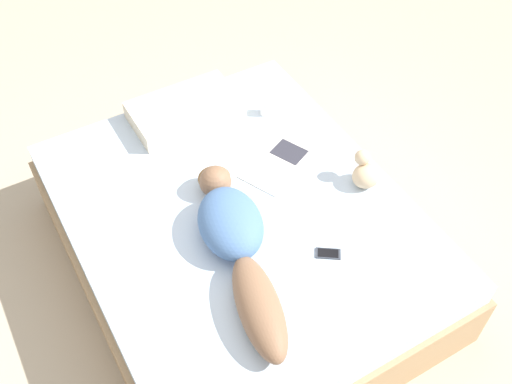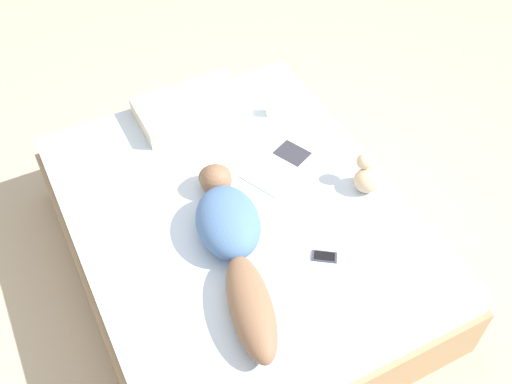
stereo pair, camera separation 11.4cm
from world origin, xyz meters
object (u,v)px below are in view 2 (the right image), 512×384
object	(u,v)px
coffee_mug	(272,108)
cell_phone	(324,256)
open_magazine	(281,164)
person	(233,241)

from	to	relation	value
coffee_mug	cell_phone	world-z (taller)	coffee_mug
coffee_mug	cell_phone	distance (m)	1.15
coffee_mug	open_magazine	bearing A→B (deg)	-110.98
open_magazine	cell_phone	bearing A→B (deg)	-124.82
open_magazine	cell_phone	xyz separation A→B (m)	(-0.12, -0.69, 0.00)
person	open_magazine	size ratio (longest dim) A/B	2.36
cell_phone	coffee_mug	bearing A→B (deg)	20.45
person	cell_phone	size ratio (longest dim) A/B	8.59
person	cell_phone	world-z (taller)	person
person	cell_phone	bearing A→B (deg)	-17.96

